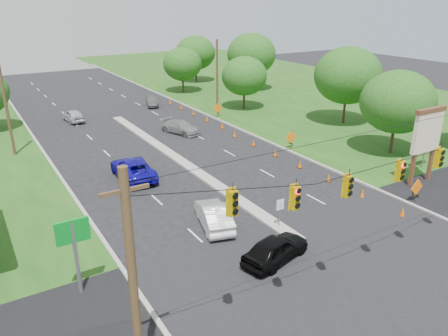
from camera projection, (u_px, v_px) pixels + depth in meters
ground at (349, 276)px, 23.14m from camera, size 160.00×160.00×0.00m
grass_right at (402, 118)px, 53.57m from camera, size 40.00×160.00×0.06m
cross_street at (349, 276)px, 23.14m from camera, size 160.00×14.00×0.02m
curb_left at (42, 151)px, 42.11m from camera, size 0.25×110.00×0.16m
curb_right at (221, 122)px, 51.89m from camera, size 0.25×110.00×0.16m
median at (177, 159)px, 39.84m from camera, size 1.00×34.00×0.18m
median_sign at (280, 208)px, 27.38m from camera, size 0.55×0.06×2.05m
signal_span at (375, 199)px, 20.51m from camera, size 25.60×0.32×9.00m
utility_pole_far_left at (6, 108)px, 39.31m from camera, size 0.28×0.28×9.00m
utility_pole_far_right at (217, 76)px, 55.39m from camera, size 0.28×0.28×9.00m
pylon_sign at (427, 134)px, 33.54m from camera, size 5.90×2.30×6.12m
cone_0 at (403, 212)px, 29.34m from camera, size 0.32×0.32×0.70m
cone_1 at (362, 193)px, 32.12m from camera, size 0.32×0.32×0.70m
cone_2 at (329, 178)px, 34.91m from camera, size 0.32×0.32×0.70m
cone_3 at (300, 164)px, 37.69m from camera, size 0.32×0.32×0.70m
cone_4 at (275, 153)px, 40.48m from camera, size 0.32×0.32×0.70m
cone_5 at (254, 143)px, 43.26m from camera, size 0.32×0.32×0.70m
cone_6 at (235, 134)px, 46.04m from camera, size 0.32×0.32×0.70m
cone_7 at (222, 126)px, 49.12m from camera, size 0.32×0.32×0.70m
cone_8 at (207, 119)px, 51.90m from camera, size 0.32×0.32×0.70m
cone_9 at (193, 112)px, 54.69m from camera, size 0.32×0.32×0.70m
cone_10 at (181, 107)px, 57.47m from camera, size 0.32×0.32×0.70m
cone_11 at (170, 102)px, 60.26m from camera, size 0.32×0.32×0.70m
work_sign_0 at (417, 188)px, 31.15m from camera, size 1.27×0.58×1.37m
work_sign_1 at (291, 138)px, 42.29m from camera, size 1.27×0.58×1.37m
work_sign_2 at (218, 109)px, 53.43m from camera, size 1.27×0.58×1.37m
tree_7 at (398, 102)px, 39.59m from camera, size 6.72×6.72×7.84m
tree_8 at (348, 76)px, 49.26m from camera, size 7.56×7.56×8.82m
tree_9 at (244, 76)px, 56.35m from camera, size 5.88×5.88×6.86m
tree_10 at (251, 54)px, 67.73m from camera, size 7.56×7.56×8.82m
tree_11 at (196, 53)px, 74.77m from camera, size 6.72×6.72×7.84m
tree_12 at (182, 64)px, 66.52m from camera, size 5.88×5.88×6.86m
black_sedan at (276, 249)px, 24.27m from camera, size 4.77×2.88×1.52m
white_sedan at (214, 215)px, 27.97m from camera, size 2.87×4.99×1.56m
blue_pickup at (133, 169)px, 35.45m from camera, size 3.26×6.14×1.65m
silver_car_far at (181, 127)px, 47.33m from camera, size 3.43×5.17×1.39m
silver_car_oncoming at (73, 116)px, 51.79m from camera, size 2.07×4.37×1.44m
dark_car_receding at (152, 101)px, 59.31m from camera, size 2.60×4.32×1.35m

